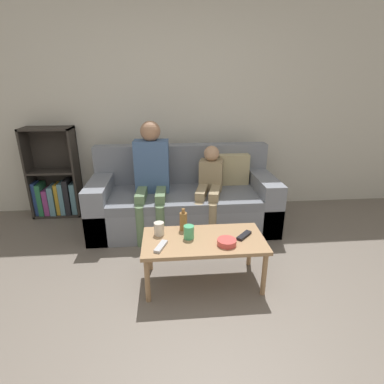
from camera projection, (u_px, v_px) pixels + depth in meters
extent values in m
plane|color=#70665B|center=(186.00, 355.00, 1.86)|extent=(22.00, 22.00, 0.00)
cube|color=beige|center=(172.00, 106.00, 3.66)|extent=(12.00, 0.06, 2.60)
cube|color=gray|center=(184.00, 212.00, 3.46)|extent=(2.04, 0.87, 0.33)
cube|color=slate|center=(184.00, 198.00, 3.30)|extent=(1.60, 0.69, 0.10)
cube|color=gray|center=(182.00, 163.00, 3.60)|extent=(2.04, 0.18, 0.46)
cube|color=gray|center=(102.00, 205.00, 3.34)|extent=(0.22, 0.87, 0.59)
cube|color=gray|center=(262.00, 199.00, 3.49)|extent=(0.22, 0.87, 0.59)
cube|color=tan|center=(233.00, 169.00, 3.53)|extent=(0.36, 0.12, 0.36)
cube|color=#332D28|center=(30.00, 173.00, 3.61)|extent=(0.02, 0.28, 1.09)
cube|color=#332D28|center=(77.00, 172.00, 3.65)|extent=(0.02, 0.28, 1.09)
cube|color=#332D28|center=(57.00, 170.00, 3.75)|extent=(0.57, 0.02, 1.09)
cube|color=#332D28|center=(60.00, 213.00, 3.82)|extent=(0.57, 0.28, 0.02)
cube|color=#332D28|center=(53.00, 171.00, 3.62)|extent=(0.52, 0.28, 0.02)
cube|color=#332D28|center=(46.00, 128.00, 3.44)|extent=(0.57, 0.28, 0.02)
cube|color=#33519E|center=(37.00, 198.00, 3.70)|extent=(0.04, 0.16, 0.41)
cube|color=#2D7A4C|center=(42.00, 198.00, 3.72)|extent=(0.06, 0.22, 0.40)
cube|color=#993D84|center=(48.00, 201.00, 3.74)|extent=(0.06, 0.20, 0.32)
cube|color=#6699A8|center=(54.00, 199.00, 3.74)|extent=(0.06, 0.23, 0.36)
cube|color=gold|center=(59.00, 198.00, 3.73)|extent=(0.04, 0.19, 0.39)
cube|color=#6699A8|center=(64.00, 198.00, 3.74)|extent=(0.06, 0.20, 0.40)
cube|color=#232328|center=(69.00, 196.00, 3.74)|extent=(0.06, 0.22, 0.44)
cube|color=#6699A8|center=(75.00, 198.00, 3.75)|extent=(0.06, 0.17, 0.39)
cylinder|color=#A87F56|center=(147.00, 281.00, 2.25)|extent=(0.04, 0.04, 0.37)
cylinder|color=#A87F56|center=(264.00, 274.00, 2.32)|extent=(0.04, 0.04, 0.37)
cylinder|color=#A87F56|center=(150.00, 251.00, 2.64)|extent=(0.04, 0.04, 0.37)
cylinder|color=#A87F56|center=(250.00, 246.00, 2.71)|extent=(0.04, 0.04, 0.37)
cube|color=#A87F56|center=(204.00, 240.00, 2.41)|extent=(0.98, 0.50, 0.03)
cylinder|color=#66845B|center=(140.00, 226.00, 3.02)|extent=(0.09, 0.09, 0.43)
cylinder|color=#66845B|center=(161.00, 226.00, 3.02)|extent=(0.09, 0.09, 0.43)
cube|color=#66845B|center=(141.00, 194.00, 3.14)|extent=(0.12, 0.39, 0.09)
cube|color=#66845B|center=(161.00, 194.00, 3.14)|extent=(0.12, 0.39, 0.09)
cube|color=#476693|center=(152.00, 166.00, 3.27)|extent=(0.38, 0.22, 0.57)
sphere|color=#A87A5B|center=(150.00, 131.00, 3.14)|extent=(0.21, 0.21, 0.21)
cylinder|color=#9E8966|center=(199.00, 223.00, 3.10)|extent=(0.11, 0.11, 0.43)
cylinder|color=#9E8966|center=(212.00, 224.00, 3.08)|extent=(0.11, 0.11, 0.43)
cube|color=#9E8966|center=(202.00, 192.00, 3.22)|extent=(0.19, 0.40, 0.09)
cube|color=#9E8966|center=(215.00, 192.00, 3.19)|extent=(0.19, 0.40, 0.09)
cube|color=#9E8966|center=(211.00, 175.00, 3.38)|extent=(0.30, 0.26, 0.33)
sphere|color=tan|center=(212.00, 153.00, 3.29)|extent=(0.17, 0.17, 0.17)
cylinder|color=#4CB77A|center=(189.00, 232.00, 2.40)|extent=(0.08, 0.08, 0.11)
cylinder|color=silver|center=(159.00, 229.00, 2.46)|extent=(0.08, 0.08, 0.11)
cube|color=black|center=(244.00, 235.00, 2.43)|extent=(0.15, 0.16, 0.02)
cube|color=#B7B7BC|center=(161.00, 246.00, 2.27)|extent=(0.11, 0.18, 0.02)
cylinder|color=#DB4C47|center=(227.00, 242.00, 2.31)|extent=(0.15, 0.15, 0.05)
cylinder|color=olive|center=(183.00, 221.00, 2.53)|extent=(0.06, 0.06, 0.15)
cylinder|color=olive|center=(183.00, 211.00, 2.49)|extent=(0.03, 0.03, 0.04)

